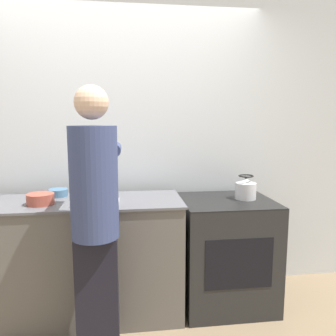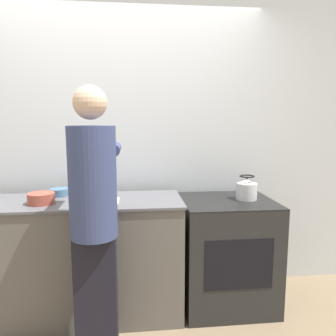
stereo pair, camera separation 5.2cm
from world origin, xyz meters
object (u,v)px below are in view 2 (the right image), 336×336
object	(u,v)px
cutting_board	(96,202)
oven	(226,252)
bowl_prep	(41,198)
knife	(90,200)
kettle	(247,189)
person	(94,214)

from	to	relation	value
cutting_board	oven	bearing A→B (deg)	8.53
bowl_prep	knife	bearing A→B (deg)	-3.25
kettle	bowl_prep	world-z (taller)	kettle
person	bowl_prep	size ratio (longest dim) A/B	9.01
knife	kettle	bearing A→B (deg)	-2.91
person	kettle	xyz separation A→B (m)	(1.17, 0.54, 0.02)
kettle	knife	bearing A→B (deg)	-173.14
oven	cutting_board	distance (m)	1.16
oven	knife	distance (m)	1.20
person	cutting_board	xyz separation A→B (m)	(-0.03, 0.38, -0.02)
person	knife	size ratio (longest dim) A/B	7.40
cutting_board	kettle	distance (m)	1.21
cutting_board	knife	size ratio (longest dim) A/B	1.42
oven	kettle	xyz separation A→B (m)	(0.16, 0.01, 0.53)
oven	cutting_board	xyz separation A→B (m)	(-1.04, -0.16, 0.49)
person	bowl_prep	distance (m)	0.59
person	kettle	bearing A→B (deg)	24.89
oven	knife	world-z (taller)	knife
person	knife	distance (m)	0.40
cutting_board	person	bearing A→B (deg)	-85.54
person	kettle	distance (m)	1.29
knife	oven	bearing A→B (deg)	-2.32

